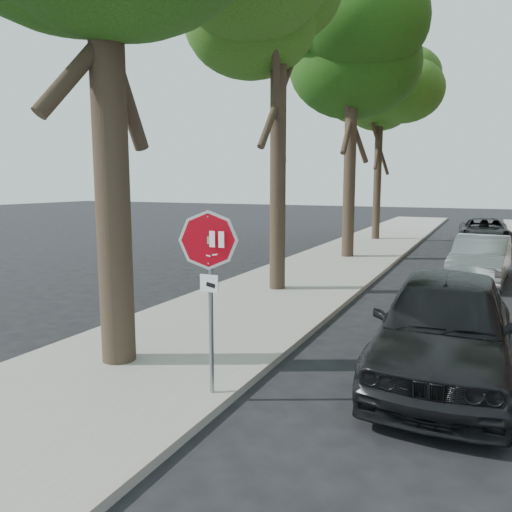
# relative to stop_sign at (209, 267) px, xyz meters

# --- Properties ---
(ground) EXTENTS (120.00, 120.00, 0.00)m
(ground) POSITION_rel_stop_sign_xyz_m (0.70, 0.03, -1.95)
(ground) COLOR black
(ground) RESTS_ON ground
(sidewalk_left) EXTENTS (4.00, 55.00, 0.12)m
(sidewalk_left) POSITION_rel_stop_sign_xyz_m (-1.80, 12.03, -1.89)
(sidewalk_left) COLOR gray
(sidewalk_left) RESTS_ON ground
(curb_left) EXTENTS (0.12, 55.00, 0.13)m
(curb_left) POSITION_rel_stop_sign_xyz_m (0.25, 12.03, -1.88)
(curb_left) COLOR #9E9384
(curb_left) RESTS_ON ground
(stop_sign) EXTENTS (0.76, 0.34, 2.61)m
(stop_sign) POSITION_rel_stop_sign_xyz_m (0.00, 0.00, 0.00)
(stop_sign) COLOR gray
(stop_sign) RESTS_ON sidewalk_left
(tree_mid_a) EXTENTS (5.59, 5.19, 9.84)m
(tree_mid_a) POSITION_rel_stop_sign_xyz_m (-1.92, 7.14, 5.66)
(tree_mid_a) COLOR black
(tree_mid_a) RESTS_ON sidewalk_left
(tree_mid_b) EXTENTS (5.88, 5.46, 10.36)m
(tree_mid_b) POSITION_rel_stop_sign_xyz_m (-1.72, 14.15, 6.05)
(tree_mid_b) COLOR black
(tree_mid_b) RESTS_ON sidewalk_left
(tree_far) EXTENTS (5.29, 4.91, 9.33)m
(tree_far) POSITION_rel_stop_sign_xyz_m (-2.02, 21.14, 5.26)
(tree_far) COLOR black
(tree_far) RESTS_ON sidewalk_left
(car_a) EXTENTS (2.06, 5.05, 1.71)m
(car_a) POSITION_rel_stop_sign_xyz_m (2.92, 2.30, -1.09)
(car_a) COLOR black
(car_a) RESTS_ON ground
(car_b) EXTENTS (1.88, 4.47, 1.44)m
(car_b) POSITION_rel_stop_sign_xyz_m (3.30, 11.21, -1.23)
(car_b) COLOR #A8ABB0
(car_b) RESTS_ON ground
(car_d) EXTENTS (2.55, 5.09, 1.38)m
(car_d) POSITION_rel_stop_sign_xyz_m (3.30, 20.98, -1.26)
(car_d) COLOR black
(car_d) RESTS_ON ground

